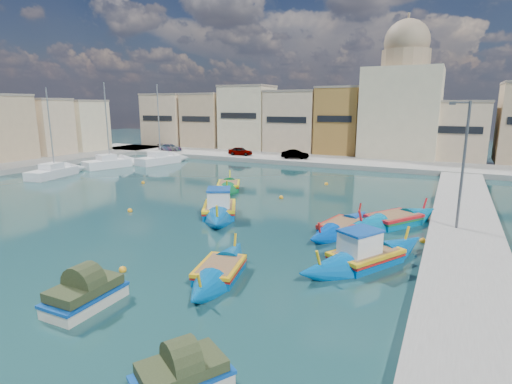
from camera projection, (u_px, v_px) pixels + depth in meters
The scene contains 19 objects.
ground at pixel (162, 224), 26.49m from camera, with size 160.00×160.00×0.00m, color #112E35.
east_quay at pixel (467, 269), 18.68m from camera, with size 4.00×70.00×0.50m, color gray.
north_quay at pixel (314, 160), 54.47m from camera, with size 80.00×8.00×0.60m, color gray.
north_townhouses at pixel (376, 124), 57.04m from camera, with size 83.20×7.87×10.19m.
church_block at pixel (402, 100), 55.43m from camera, with size 10.00×10.00×19.10m.
quay_street_lamp at pixel (462, 165), 23.30m from camera, with size 1.18×0.16×8.00m.
parked_cars at pixel (230, 151), 58.29m from camera, with size 24.86×2.19×1.19m.
luzzu_turquoise_cabin at pixel (365, 257), 19.83m from camera, with size 6.15×8.73×2.88m.
luzzu_blue_cabin at pixel (220, 210), 28.57m from camera, with size 6.14×8.85×3.15m.
luzzu_cyan_mid at pixel (394, 221), 26.32m from camera, with size 6.40×8.27×2.54m.
luzzu_green at pixel (229, 187), 37.29m from camera, with size 5.16×7.60×2.38m.
luzzu_blue_south at pixel (341, 228), 24.95m from camera, with size 3.32×7.96×2.24m.
luzzu_cyan_south at pixel (220, 272), 18.40m from camera, with size 3.26×7.25×2.19m.
tender_near at pixel (85, 295), 15.64m from camera, with size 1.71×3.11×1.52m.
tender_far at pixel (182, 376), 11.08m from camera, with size 2.63×3.05×1.32m.
yacht_north at pixel (169, 159), 54.49m from camera, with size 4.00×8.66×11.15m.
yacht_midnorth at pixel (120, 163), 51.17m from camera, with size 4.68×8.25×11.21m.
yacht_mid at pixel (64, 171), 45.18m from camera, with size 3.69×8.47×10.34m.
mooring_buoys at pixel (234, 207), 30.77m from camera, with size 26.94×25.05×0.36m.
Camera 1 is at (16.81, -20.05, 7.80)m, focal length 28.00 mm.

